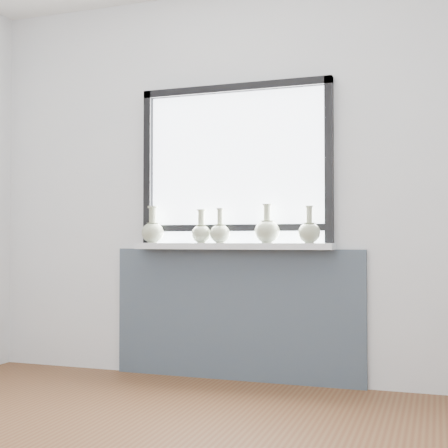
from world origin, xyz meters
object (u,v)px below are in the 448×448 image
(vase_b, at_px, (201,232))
(vase_e, at_px, (309,231))
(windowsill, at_px, (232,246))
(vase_a, at_px, (153,231))
(vase_c, at_px, (220,232))
(vase_d, at_px, (267,230))

(vase_b, distance_m, vase_e, 0.73)
(windowsill, xyz_separation_m, vase_b, (-0.22, 0.00, 0.09))
(vase_a, bearing_deg, windowsill, 1.73)
(windowsill, bearing_deg, vase_c, -170.44)
(windowsill, bearing_deg, vase_a, -178.27)
(windowsill, height_order, vase_d, vase_d)
(vase_b, bearing_deg, vase_c, -6.37)
(vase_a, xyz_separation_m, vase_d, (0.80, 0.01, 0.00))
(vase_b, xyz_separation_m, vase_c, (0.14, -0.02, -0.00))
(windowsill, xyz_separation_m, vase_a, (-0.56, -0.02, 0.10))
(windowsill, distance_m, vase_a, 0.57)
(vase_a, distance_m, vase_d, 0.80)
(windowsill, height_order, vase_e, vase_e)
(windowsill, height_order, vase_b, vase_b)
(windowsill, xyz_separation_m, vase_c, (-0.08, -0.01, 0.09))
(vase_b, bearing_deg, vase_e, -2.37)
(vase_a, relative_size, vase_b, 1.12)
(windowsill, xyz_separation_m, vase_e, (0.51, -0.03, 0.09))
(windowsill, relative_size, vase_d, 5.28)
(vase_e, bearing_deg, vase_a, 179.41)
(vase_c, bearing_deg, windowsill, 9.56)
(vase_b, relative_size, vase_e, 0.96)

